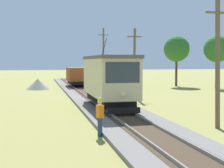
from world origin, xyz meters
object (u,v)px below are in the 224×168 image
at_px(red_tram, 109,79).
at_px(gravel_pile, 38,84).
at_px(freight_car, 77,76).
at_px(track_worker, 100,115).
at_px(utility_pole_far, 103,56).
at_px(tree_left_near, 177,49).
at_px(tree_left_far, 217,49).
at_px(utility_pole_near_tram, 218,61).
at_px(utility_pole_mid, 134,62).

height_order(red_tram, gravel_pile, red_tram).
xyz_separation_m(red_tram, freight_car, (-0.00, 19.77, -0.64)).
bearing_deg(track_worker, gravel_pile, 82.80).
relative_size(red_tram, utility_pole_far, 1.06).
height_order(track_worker, tree_left_near, tree_left_near).
distance_m(freight_car, tree_left_far, 18.30).
distance_m(gravel_pile, tree_left_far, 22.96).
xyz_separation_m(utility_pole_near_tram, track_worker, (-6.22, -0.58, -2.46)).
height_order(utility_pole_far, tree_left_near, utility_pole_far).
bearing_deg(tree_left_far, freight_car, 164.60).
bearing_deg(tree_left_far, tree_left_near, 127.54).
height_order(utility_pole_mid, gravel_pile, utility_pole_mid).
relative_size(red_tram, tree_left_far, 1.27).
bearing_deg(gravel_pile, utility_pole_near_tram, -70.77).
bearing_deg(gravel_pile, red_tram, -74.49).
relative_size(red_tram, gravel_pile, 2.90).
relative_size(freight_car, utility_pole_near_tram, 0.78).
bearing_deg(utility_pole_near_tram, tree_left_near, 70.29).
height_order(freight_car, gravel_pile, freight_car).
height_order(red_tram, tree_left_far, tree_left_far).
height_order(red_tram, utility_pole_far, utility_pole_far).
height_order(utility_pole_near_tram, track_worker, utility_pole_near_tram).
relative_size(utility_pole_near_tram, utility_pole_far, 0.83).
distance_m(track_worker, tree_left_near, 32.47).
bearing_deg(utility_pole_near_tram, freight_car, 98.28).
relative_size(freight_car, gravel_pile, 1.76).
height_order(utility_pole_near_tram, gravel_pile, utility_pole_near_tram).
distance_m(freight_car, utility_pole_near_tram, 27.91).
xyz_separation_m(freight_car, track_worker, (-2.21, -28.13, -0.57)).
bearing_deg(tree_left_near, freight_car, 179.17).
distance_m(utility_pole_near_tram, utility_pole_far, 30.14).
bearing_deg(gravel_pile, tree_left_far, -7.84).
bearing_deg(utility_pole_far, utility_pole_mid, -90.00).
distance_m(utility_pole_far, gravel_pile, 10.57).
distance_m(freight_car, tree_left_near, 14.27).
bearing_deg(tree_left_near, utility_pole_near_tram, -109.71).
height_order(freight_car, utility_pole_mid, utility_pole_mid).
bearing_deg(tree_left_near, track_worker, -119.84).
bearing_deg(freight_car, track_worker, -94.49).
relative_size(utility_pole_far, tree_left_far, 1.20).
bearing_deg(track_worker, utility_pole_far, 65.30).
bearing_deg(utility_pole_mid, tree_left_near, 51.89).
bearing_deg(utility_pole_far, tree_left_far, -28.87).
relative_size(utility_pole_near_tram, gravel_pile, 2.27).
xyz_separation_m(freight_car, tree_left_near, (13.81, -0.20, 3.58)).
relative_size(gravel_pile, tree_left_far, 0.44).
bearing_deg(utility_pole_far, track_worker, -101.45).
relative_size(utility_pole_far, gravel_pile, 2.74).
height_order(red_tram, utility_pole_mid, utility_pole_mid).
distance_m(utility_pole_far, tree_left_far, 15.23).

